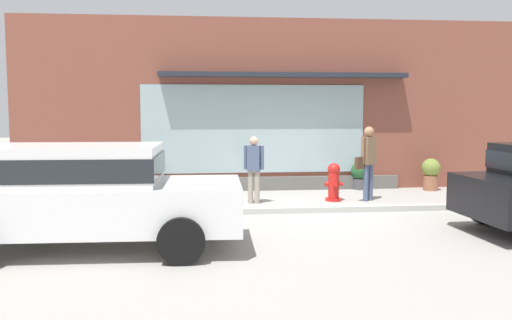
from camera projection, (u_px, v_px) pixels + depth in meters
ground_plane at (304, 211)px, 11.66m from camera, size 60.00×60.00×0.00m
curb_strip at (306, 210)px, 11.46m from camera, size 14.00×0.24×0.12m
storefront at (282, 106)px, 14.60m from camera, size 14.00×0.81×4.54m
fire_hydrant at (334, 182)px, 12.86m from camera, size 0.44×0.41×0.90m
pedestrian_with_handbag at (368, 157)px, 12.80m from camera, size 0.61×0.44×1.75m
pedestrian_passerby at (254, 165)px, 12.47m from camera, size 0.45×0.28×1.54m
parked_car_white at (85, 191)px, 8.38m from camera, size 4.64×2.14×1.62m
potted_plant_trailing_edge at (102, 175)px, 13.61m from camera, size 0.36×0.36×1.09m
potted_plant_low_front at (159, 177)px, 14.09m from camera, size 0.24×0.24×0.87m
potted_plant_window_center at (431, 173)px, 14.50m from camera, size 0.49×0.49×0.85m
potted_plant_near_hydrant at (360, 174)px, 14.69m from camera, size 0.48×0.48×0.73m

